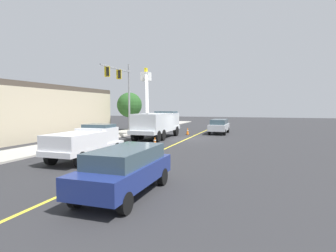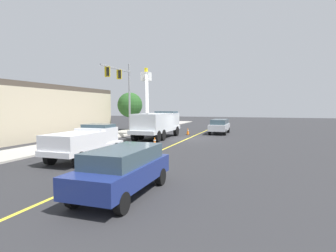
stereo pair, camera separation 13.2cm
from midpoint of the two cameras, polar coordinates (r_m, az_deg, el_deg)
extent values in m
plane|color=#2D2D30|center=(27.33, 3.87, -2.67)|extent=(120.00, 120.00, 0.00)
cube|color=#B2ADA3|center=(30.63, -11.84, -1.91)|extent=(60.02, 3.90, 0.12)
cube|color=yellow|center=(27.33, 3.87, -2.66)|extent=(50.00, 0.41, 0.01)
cube|color=silver|center=(27.63, -2.44, -0.72)|extent=(8.21, 2.54, 0.36)
cube|color=silver|center=(30.04, -0.65, 1.14)|extent=(2.64, 2.36, 1.60)
cube|color=#384C56|center=(30.20, -0.53, 2.48)|extent=(1.81, 2.11, 0.64)
cube|color=silver|center=(26.67, -3.21, 0.66)|extent=(5.26, 2.53, 1.80)
cube|color=white|center=(26.08, -4.52, 6.07)|extent=(1.81, 1.02, 3.23)
cube|color=white|center=(28.36, -4.66, 9.91)|extent=(2.64, 1.39, 1.12)
cube|color=white|center=(29.72, -4.72, 10.17)|extent=(0.90, 0.90, 0.90)
cube|color=yellow|center=(29.79, -4.72, 11.32)|extent=(0.36, 0.24, 0.60)
cylinder|color=black|center=(30.74, -2.48, -0.95)|extent=(1.04, 0.35, 1.04)
cylinder|color=black|center=(30.00, 1.54, -1.07)|extent=(1.04, 0.35, 1.04)
cylinder|color=black|center=(26.75, -5.83, -1.71)|extent=(1.04, 0.35, 1.04)
cylinder|color=black|center=(25.90, -1.29, -1.88)|extent=(1.04, 0.35, 1.04)
cylinder|color=black|center=(25.56, -7.05, -1.98)|extent=(1.04, 0.35, 1.04)
cylinder|color=black|center=(24.68, -2.33, -2.17)|extent=(1.04, 0.35, 1.04)
cube|color=white|center=(17.19, -16.82, -4.28)|extent=(5.61, 2.13, 0.30)
cube|color=white|center=(18.13, -14.60, -2.06)|extent=(2.03, 1.94, 1.10)
cube|color=#384C56|center=(18.25, -14.29, -0.50)|extent=(1.35, 1.77, 0.56)
cube|color=white|center=(16.33, -18.90, -3.34)|extent=(3.37, 2.12, 1.10)
cylinder|color=black|center=(19.27, -15.91, -4.37)|extent=(0.84, 0.30, 0.84)
cylinder|color=black|center=(18.27, -11.00, -4.74)|extent=(0.84, 0.30, 0.84)
cylinder|color=black|center=(16.40, -23.28, -6.00)|extent=(0.84, 0.30, 0.84)
cylinder|color=black|center=(15.22, -17.94, -6.63)|extent=(0.84, 0.30, 0.84)
cube|color=silver|center=(32.84, 10.42, -0.22)|extent=(4.81, 1.92, 0.70)
cube|color=#384C56|center=(32.95, 10.47, 0.84)|extent=(3.46, 1.69, 0.60)
cylinder|color=black|center=(31.15, 11.54, -1.29)|extent=(0.68, 0.24, 0.68)
cylinder|color=black|center=(31.41, 8.44, -1.21)|extent=(0.68, 0.24, 0.68)
cylinder|color=black|center=(34.38, 12.21, -0.81)|extent=(0.68, 0.24, 0.68)
cylinder|color=black|center=(34.61, 9.40, -0.74)|extent=(0.68, 0.24, 0.68)
cube|color=navy|center=(10.16, -9.34, -9.64)|extent=(4.81, 1.92, 0.70)
cube|color=#384C56|center=(10.17, -8.98, -6.17)|extent=(3.46, 1.69, 0.60)
cylinder|color=black|center=(8.52, -9.36, -15.51)|extent=(0.68, 0.24, 0.68)
cylinder|color=black|center=(9.41, -18.88, -13.77)|extent=(0.68, 0.24, 0.68)
cylinder|color=black|center=(11.38, -1.51, -10.44)|extent=(0.68, 0.24, 0.68)
cylinder|color=black|center=(12.06, -9.27, -9.66)|extent=(0.68, 0.24, 0.68)
cube|color=black|center=(14.69, -16.14, -8.56)|extent=(0.40, 0.40, 0.04)
cone|color=orange|center=(14.61, -16.18, -6.97)|extent=(0.32, 0.32, 0.79)
cylinder|color=white|center=(14.59, -16.18, -6.66)|extent=(0.20, 0.20, 0.08)
cube|color=black|center=(22.16, -2.91, -4.18)|extent=(0.40, 0.40, 0.04)
cone|color=orange|center=(22.11, -2.91, -3.18)|extent=(0.32, 0.32, 0.75)
cylinder|color=white|center=(22.10, -2.91, -2.98)|extent=(0.20, 0.20, 0.08)
cube|color=black|center=(31.25, 3.95, -1.79)|extent=(0.40, 0.40, 0.04)
cone|color=orange|center=(31.21, 3.96, -1.03)|extent=(0.32, 0.32, 0.80)
cylinder|color=white|center=(31.20, 3.96, -0.88)|extent=(0.20, 0.20, 0.08)
cylinder|color=gray|center=(32.16, -8.16, 5.50)|extent=(0.22, 0.22, 8.06)
cube|color=gray|center=(29.81, -10.84, 11.64)|extent=(5.92, 0.19, 0.16)
cube|color=gold|center=(30.25, -10.27, 10.49)|extent=(0.12, 0.56, 1.00)
cube|color=black|center=(30.21, -10.10, 10.50)|extent=(0.20, 0.32, 0.84)
cube|color=gold|center=(28.21, -12.63, 10.93)|extent=(0.12, 0.56, 1.00)
cube|color=black|center=(28.16, -12.45, 10.94)|extent=(0.20, 0.32, 0.84)
cube|color=beige|center=(33.43, -27.15, 2.29)|extent=(18.43, 9.64, 4.86)
cube|color=#4C4238|center=(33.48, -27.29, 6.89)|extent=(18.43, 9.64, 0.50)
cylinder|color=brown|center=(37.03, -8.05, 0.81)|extent=(0.32, 0.32, 2.26)
sphere|color=#285623|center=(36.98, -8.09, 4.34)|extent=(3.30, 3.30, 3.30)
camera|label=1|loc=(0.07, -90.15, -0.01)|focal=29.41mm
camera|label=2|loc=(0.07, 89.85, 0.01)|focal=29.41mm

